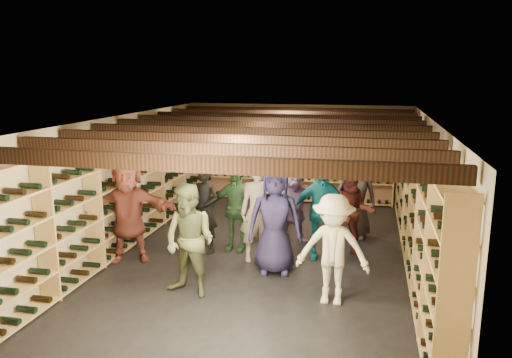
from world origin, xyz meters
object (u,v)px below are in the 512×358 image
at_px(person_2, 190,241).
at_px(person_8, 352,213).
at_px(crate_stack_left, 275,211).
at_px(person_11, 293,203).
at_px(person_5, 128,210).
at_px(person_7, 258,212).
at_px(person_6, 275,220).
at_px(person_10, 235,209).
at_px(person_3, 333,250).
at_px(person_4, 321,211).
at_px(person_1, 205,210).
at_px(crate_loose, 339,227).
at_px(crate_stack_right, 278,207).
at_px(person_12, 356,196).

distance_m(person_2, person_8, 3.03).
distance_m(crate_stack_left, person_11, 0.78).
distance_m(person_5, person_7, 2.20).
height_order(person_2, person_11, person_2).
relative_size(person_2, person_6, 0.94).
distance_m(person_6, person_10, 1.24).
xyz_separation_m(person_3, person_4, (-0.34, 1.74, 0.05)).
relative_size(crate_stack_left, person_7, 0.50).
bearing_deg(person_5, crate_stack_left, 27.06).
xyz_separation_m(person_1, person_10, (0.50, 0.23, -0.01)).
xyz_separation_m(crate_loose, person_3, (0.10, -3.29, 0.70)).
bearing_deg(person_2, person_7, 83.63).
bearing_deg(person_8, crate_loose, 91.79).
height_order(person_5, person_10, person_5).
xyz_separation_m(person_7, person_10, (-0.51, 0.40, -0.08)).
xyz_separation_m(crate_stack_right, person_7, (0.07, -2.26, 0.52)).
height_order(person_2, person_7, person_7).
bearing_deg(person_8, person_6, -150.38).
height_order(person_5, person_7, person_5).
bearing_deg(crate_stack_left, person_2, -101.17).
xyz_separation_m(person_1, person_8, (2.57, 0.33, 0.01)).
distance_m(crate_loose, person_1, 2.96).
bearing_deg(person_3, person_10, 138.92).
bearing_deg(person_2, crate_loose, 77.42).
bearing_deg(person_2, crate_stack_right, 97.46).
relative_size(crate_loose, person_6, 0.29).
bearing_deg(person_1, person_4, 23.12).
height_order(crate_stack_right, crate_loose, crate_stack_right).
xyz_separation_m(person_3, person_10, (-1.88, 1.76, -0.01)).
bearing_deg(crate_stack_left, crate_loose, 13.41).
distance_m(person_1, person_12, 2.96).
height_order(crate_stack_right, person_10, person_10).
height_order(crate_stack_right, person_8, person_8).
xyz_separation_m(person_7, person_11, (0.44, 1.09, -0.10)).
xyz_separation_m(crate_stack_left, person_8, (1.57, -1.11, 0.37)).
bearing_deg(crate_stack_right, crate_stack_left, -85.47).
bearing_deg(person_5, person_4, -2.32).
bearing_deg(person_6, person_1, 144.23).
xyz_separation_m(person_3, person_8, (0.19, 1.87, 0.01)).
relative_size(crate_stack_left, person_5, 0.48).
xyz_separation_m(person_2, person_8, (2.20, 2.08, -0.02)).
distance_m(crate_stack_left, person_5, 3.05).
xyz_separation_m(crate_stack_left, person_3, (1.38, -2.98, 0.36)).
relative_size(person_2, person_12, 1.00).
xyz_separation_m(person_4, person_7, (-1.02, -0.38, 0.03)).
xyz_separation_m(crate_stack_right, crate_loose, (1.33, -0.33, -0.25)).
relative_size(person_5, person_8, 1.12).
bearing_deg(crate_stack_left, person_5, -134.72).
xyz_separation_m(crate_loose, person_4, (-0.24, -1.55, 0.75)).
relative_size(crate_loose, person_10, 0.32).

